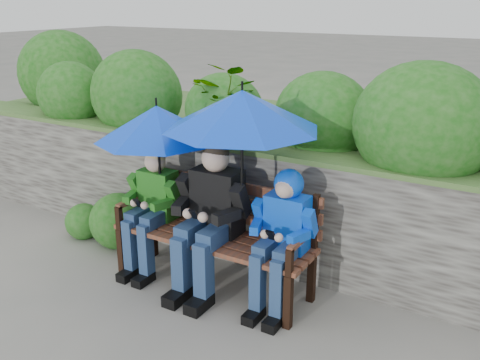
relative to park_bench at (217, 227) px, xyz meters
The scene contains 8 objects.
ground 0.59m from the park_bench, 36.74° to the right, with size 60.00×60.00×0.00m, color slate.
garden_backdrop 1.43m from the park_bench, 78.11° to the left, with size 8.09×2.86×1.89m.
park_bench is the anchor object (origin of this frame).
boy_left 0.60m from the park_bench, behind, with size 0.45×0.52×1.03m.
boy_middle 0.18m from the park_bench, 94.32° to the right, with size 0.56×0.65×1.18m.
boy_right 0.61m from the park_bench, ahead, with size 0.46×0.56×1.05m.
umbrella_left 0.93m from the park_bench, behind, with size 0.98×0.98×0.80m.
umbrella_right 0.99m from the park_bench, 11.23° to the right, with size 1.12×1.12×0.96m.
Camera 1 is at (1.82, -2.99, 2.18)m, focal length 40.00 mm.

